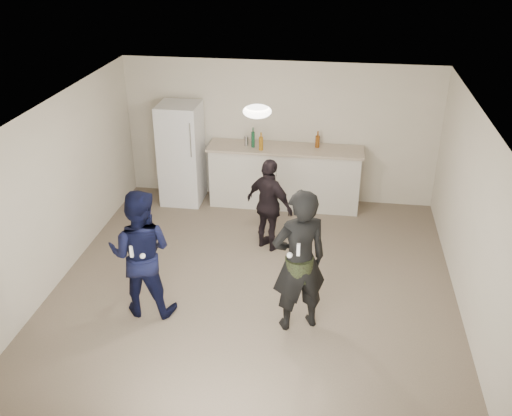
# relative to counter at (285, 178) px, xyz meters

# --- Properties ---
(floor) EXTENTS (6.00, 6.00, 0.00)m
(floor) POSITION_rel_counter_xyz_m (-0.14, -2.67, -0.53)
(floor) COLOR #6B5B4C
(floor) RESTS_ON ground
(ceiling) EXTENTS (6.00, 6.00, 0.00)m
(ceiling) POSITION_rel_counter_xyz_m (-0.14, -2.67, 1.98)
(ceiling) COLOR silver
(ceiling) RESTS_ON wall_back
(wall_back) EXTENTS (6.00, 0.00, 6.00)m
(wall_back) POSITION_rel_counter_xyz_m (-0.14, 0.33, 0.72)
(wall_back) COLOR beige
(wall_back) RESTS_ON floor
(wall_front) EXTENTS (6.00, 0.00, 6.00)m
(wall_front) POSITION_rel_counter_xyz_m (-0.14, -5.67, 0.72)
(wall_front) COLOR beige
(wall_front) RESTS_ON floor
(wall_left) EXTENTS (0.00, 6.00, 6.00)m
(wall_left) POSITION_rel_counter_xyz_m (-2.89, -2.67, 0.72)
(wall_left) COLOR beige
(wall_left) RESTS_ON floor
(wall_right) EXTENTS (0.00, 6.00, 6.00)m
(wall_right) POSITION_rel_counter_xyz_m (2.61, -2.67, 0.72)
(wall_right) COLOR beige
(wall_right) RESTS_ON floor
(counter) EXTENTS (2.60, 0.56, 1.05)m
(counter) POSITION_rel_counter_xyz_m (0.00, 0.00, 0.00)
(counter) COLOR beige
(counter) RESTS_ON floor
(counter_top) EXTENTS (2.68, 0.64, 0.04)m
(counter_top) POSITION_rel_counter_xyz_m (0.00, 0.00, 0.55)
(counter_top) COLOR #C0AA94
(counter_top) RESTS_ON counter
(fridge) EXTENTS (0.70, 0.70, 1.80)m
(fridge) POSITION_rel_counter_xyz_m (-1.83, -0.07, 0.38)
(fridge) COLOR white
(fridge) RESTS_ON floor
(fridge_handle) EXTENTS (0.02, 0.02, 0.60)m
(fridge_handle) POSITION_rel_counter_xyz_m (-1.55, -0.44, 0.78)
(fridge_handle) COLOR silver
(fridge_handle) RESTS_ON fridge
(ceiling_dome) EXTENTS (0.36, 0.36, 0.16)m
(ceiling_dome) POSITION_rel_counter_xyz_m (-0.14, -2.37, 1.93)
(ceiling_dome) COLOR white
(ceiling_dome) RESTS_ON ceiling
(shaker) EXTENTS (0.08, 0.08, 0.17)m
(shaker) POSITION_rel_counter_xyz_m (-0.68, 0.02, 0.65)
(shaker) COLOR #B3B2B7
(shaker) RESTS_ON counter_top
(man) EXTENTS (0.85, 0.68, 1.71)m
(man) POSITION_rel_counter_xyz_m (-1.47, -3.35, 0.33)
(man) COLOR #0F1441
(man) RESTS_ON floor
(woman) EXTENTS (0.81, 0.70, 1.88)m
(woman) POSITION_rel_counter_xyz_m (0.52, -3.38, 0.41)
(woman) COLOR black
(woman) RESTS_ON floor
(camo_shorts) EXTENTS (0.34, 0.34, 0.28)m
(camo_shorts) POSITION_rel_counter_xyz_m (0.52, -3.38, 0.32)
(camo_shorts) COLOR #273518
(camo_shorts) RESTS_ON woman
(spectator) EXTENTS (0.92, 0.77, 1.47)m
(spectator) POSITION_rel_counter_xyz_m (-0.07, -1.53, 0.21)
(spectator) COLOR black
(spectator) RESTS_ON floor
(remote_man) EXTENTS (0.04, 0.04, 0.15)m
(remote_man) POSITION_rel_counter_xyz_m (-1.47, -3.63, 0.53)
(remote_man) COLOR white
(remote_man) RESTS_ON man
(nunchuk_man) EXTENTS (0.07, 0.07, 0.07)m
(nunchuk_man) POSITION_rel_counter_xyz_m (-1.35, -3.60, 0.45)
(nunchuk_man) COLOR white
(nunchuk_man) RESTS_ON man
(remote_woman) EXTENTS (0.04, 0.04, 0.15)m
(remote_woman) POSITION_rel_counter_xyz_m (0.52, -3.63, 0.72)
(remote_woman) COLOR white
(remote_woman) RESTS_ON woman
(nunchuk_woman) EXTENTS (0.07, 0.07, 0.07)m
(nunchuk_woman) POSITION_rel_counter_xyz_m (0.42, -3.60, 0.62)
(nunchuk_woman) COLOR white
(nunchuk_woman) RESTS_ON woman
(bottle_cluster) EXTENTS (1.20, 0.41, 0.27)m
(bottle_cluster) POSITION_rel_counter_xyz_m (-0.20, -0.00, 0.68)
(bottle_cluster) COLOR silver
(bottle_cluster) RESTS_ON counter_top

